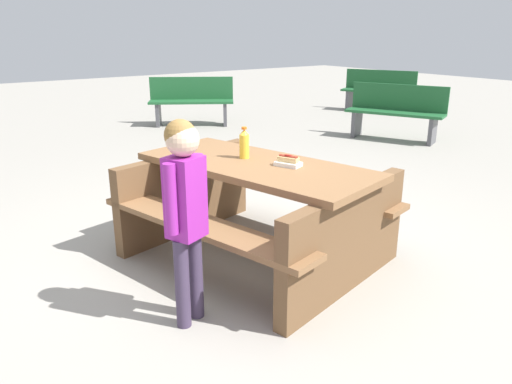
{
  "coord_description": "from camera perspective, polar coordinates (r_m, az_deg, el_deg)",
  "views": [
    {
      "loc": [
        2.82,
        -2.06,
        1.68
      ],
      "look_at": [
        0.0,
        0.0,
        0.52
      ],
      "focal_mm": 34.73,
      "sensor_mm": 36.0,
      "label": 1
    }
  ],
  "objects": [
    {
      "name": "picnic_table",
      "position": [
        3.7,
        0.0,
        -1.18
      ],
      "size": [
        2.07,
        1.78,
        0.75
      ],
      "color": "brown",
      "rests_on": "ground"
    },
    {
      "name": "park_bench_mid",
      "position": [
        9.15,
        -7.43,
        10.45
      ],
      "size": [
        1.15,
        1.48,
        0.85
      ],
      "color": "#1E592D",
      "rests_on": "ground"
    },
    {
      "name": "child_in_coat",
      "position": [
        2.78,
        -8.18,
        -0.7
      ],
      "size": [
        0.23,
        0.29,
        1.22
      ],
      "color": "#3F334C",
      "rests_on": "ground"
    },
    {
      "name": "park_bench_far",
      "position": [
        10.94,
        13.94,
        11.35
      ],
      "size": [
        1.53,
        0.99,
        0.85
      ],
      "color": "#1E592D",
      "rests_on": "ground"
    },
    {
      "name": "soda_bottle",
      "position": [
        3.72,
        -1.36,
        5.57
      ],
      "size": [
        0.07,
        0.07,
        0.24
      ],
      "color": "yellow",
      "rests_on": "picnic_table"
    },
    {
      "name": "ground_plane",
      "position": [
        3.87,
        0.0,
        -7.4
      ],
      "size": [
        30.0,
        30.0,
        0.0
      ],
      "primitive_type": "plane",
      "color": "gray",
      "rests_on": "ground"
    },
    {
      "name": "park_bench_near",
      "position": [
        8.16,
        15.8,
        8.97
      ],
      "size": [
        1.54,
        0.96,
        0.85
      ],
      "color": "#1E592D",
      "rests_on": "ground"
    },
    {
      "name": "hotdog_tray",
      "position": [
        3.52,
        3.73,
        3.5
      ],
      "size": [
        0.21,
        0.17,
        0.08
      ],
      "color": "white",
      "rests_on": "picnic_table"
    }
  ]
}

